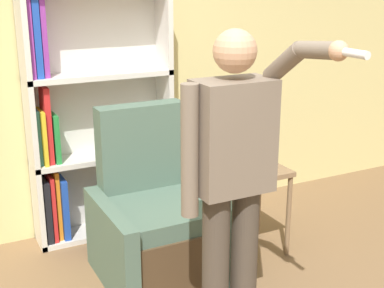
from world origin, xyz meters
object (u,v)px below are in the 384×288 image
Objects in this scene: armchair at (157,224)px; table_lamp at (255,132)px; person_standing at (233,175)px; side_table at (253,183)px; bookcase at (87,122)px.

table_lamp is at bearing -2.68° from armchair.
table_lamp is at bearing 50.55° from person_standing.
person_standing is at bearing -129.45° from side_table.
person_standing is at bearing -80.26° from bookcase.
side_table is (1.00, -0.83, -0.40)m from bookcase.
armchair reaches higher than side_table.
armchair is at bearing 177.32° from table_lamp.
person_standing reaches higher than side_table.
bookcase is 1.35m from side_table.
bookcase is 1.68× the size of armchair.
bookcase reaches higher than side_table.
person_standing reaches higher than table_lamp.
person_standing is (0.05, -0.89, 0.65)m from armchair.
person_standing reaches higher than armchair.
armchair is 1.74× the size of side_table.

